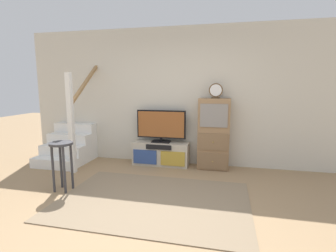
# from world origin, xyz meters

# --- Properties ---
(ground_plane) EXTENTS (20.00, 20.00, 0.00)m
(ground_plane) POSITION_xyz_m (0.00, 0.00, 0.00)
(ground_plane) COLOR #997A56
(back_wall) EXTENTS (6.40, 0.12, 2.70)m
(back_wall) POSITION_xyz_m (0.00, 2.46, 1.35)
(back_wall) COLOR beige
(back_wall) RESTS_ON ground_plane
(area_rug) EXTENTS (2.60, 1.80, 0.01)m
(area_rug) POSITION_xyz_m (0.00, 0.60, 0.01)
(area_rug) COLOR #847056
(area_rug) RESTS_ON ground_plane
(media_console) EXTENTS (1.11, 0.38, 0.46)m
(media_console) POSITION_xyz_m (-0.30, 2.19, 0.23)
(media_console) COLOR #BCB29E
(media_console) RESTS_ON ground_plane
(television) EXTENTS (0.98, 0.22, 0.64)m
(television) POSITION_xyz_m (-0.30, 2.22, 0.80)
(television) COLOR black
(television) RESTS_ON media_console
(side_cabinet) EXTENTS (0.58, 0.38, 1.34)m
(side_cabinet) POSITION_xyz_m (0.73, 2.20, 0.67)
(side_cabinet) COLOR #93704C
(side_cabinet) RESTS_ON ground_plane
(desk_clock) EXTENTS (0.25, 0.08, 0.28)m
(desk_clock) POSITION_xyz_m (0.74, 2.19, 1.48)
(desk_clock) COLOR #4C3823
(desk_clock) RESTS_ON side_cabinet
(staircase) EXTENTS (1.00, 1.36, 2.20)m
(staircase) POSITION_xyz_m (-2.24, 2.20, 0.37)
(staircase) COLOR white
(staircase) RESTS_ON ground_plane
(bar_stool_near) EXTENTS (0.34, 0.34, 0.74)m
(bar_stool_near) POSITION_xyz_m (-1.42, 0.64, 0.55)
(bar_stool_near) COLOR #333338
(bar_stool_near) RESTS_ON ground_plane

